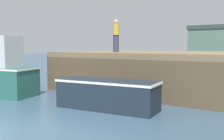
% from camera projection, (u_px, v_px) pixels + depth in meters
% --- Properties ---
extents(pier, '(10.44, 6.69, 1.94)m').
position_uv_depth(pier, '(164.00, 59.00, 12.98)').
color(pier, brown).
rests_on(pier, ground).
extents(fishing_boat_near_right, '(3.80, 1.61, 1.04)m').
position_uv_depth(fishing_boat_near_right, '(107.00, 94.00, 9.51)').
color(fishing_boat_near_right, '#19232D').
rests_on(fishing_boat_near_right, ground).
extents(dockworker, '(0.34, 0.34, 1.61)m').
position_uv_depth(dockworker, '(116.00, 36.00, 13.38)').
color(dockworker, '#2D3342').
rests_on(dockworker, pier).
extents(warehouse, '(7.38, 5.47, 4.80)m').
position_uv_depth(warehouse, '(222.00, 45.00, 33.72)').
color(warehouse, '#4C6656').
rests_on(warehouse, ground).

